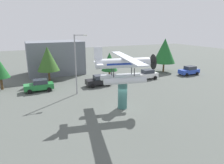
{
  "coord_description": "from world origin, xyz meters",
  "views": [
    {
      "loc": [
        -10.3,
        -19.75,
        9.41
      ],
      "look_at": [
        0.0,
        3.0,
        2.45
      ],
      "focal_mm": 32.17,
      "sensor_mm": 36.0,
      "label": 1
    }
  ],
  "objects_px": {
    "display_pedestal": "(123,95)",
    "car_mid_black": "(99,80)",
    "car_near_green": "(39,85)",
    "car_far_white": "(147,74)",
    "tree_east": "(48,59)",
    "car_distant_blue": "(189,71)",
    "tree_center_back": "(109,62)",
    "streetlight_primary": "(77,61)",
    "storefront_building": "(55,58)",
    "tree_far_east": "(165,51)",
    "floatplane_monument": "(124,67)"
  },
  "relations": [
    {
      "from": "display_pedestal",
      "to": "car_far_white",
      "type": "bearing_deg",
      "value": 44.92
    },
    {
      "from": "display_pedestal",
      "to": "floatplane_monument",
      "type": "distance_m",
      "value": 3.31
    },
    {
      "from": "car_distant_blue",
      "to": "tree_far_east",
      "type": "height_order",
      "value": "tree_far_east"
    },
    {
      "from": "car_mid_black",
      "to": "streetlight_primary",
      "type": "relative_size",
      "value": 0.5
    },
    {
      "from": "car_near_green",
      "to": "storefront_building",
      "type": "relative_size",
      "value": 0.39
    },
    {
      "from": "car_far_white",
      "to": "floatplane_monument",
      "type": "bearing_deg",
      "value": 45.35
    },
    {
      "from": "streetlight_primary",
      "to": "tree_center_back",
      "type": "height_order",
      "value": "streetlight_primary"
    },
    {
      "from": "streetlight_primary",
      "to": "tree_center_back",
      "type": "bearing_deg",
      "value": 36.87
    },
    {
      "from": "car_distant_blue",
      "to": "tree_center_back",
      "type": "bearing_deg",
      "value": -11.58
    },
    {
      "from": "car_mid_black",
      "to": "car_near_green",
      "type": "bearing_deg",
      "value": -6.62
    },
    {
      "from": "car_near_green",
      "to": "streetlight_primary",
      "type": "xyz_separation_m",
      "value": [
        4.99,
        -3.61,
        3.95
      ]
    },
    {
      "from": "car_far_white",
      "to": "tree_east",
      "type": "distance_m",
      "value": 17.72
    },
    {
      "from": "car_mid_black",
      "to": "car_far_white",
      "type": "bearing_deg",
      "value": -177.51
    },
    {
      "from": "car_near_green",
      "to": "tree_far_east",
      "type": "distance_m",
      "value": 25.94
    },
    {
      "from": "floatplane_monument",
      "to": "car_mid_black",
      "type": "bearing_deg",
      "value": 97.74
    },
    {
      "from": "tree_center_back",
      "to": "car_far_white",
      "type": "bearing_deg",
      "value": -21.93
    },
    {
      "from": "floatplane_monument",
      "to": "tree_far_east",
      "type": "height_order",
      "value": "floatplane_monument"
    },
    {
      "from": "tree_east",
      "to": "car_near_green",
      "type": "bearing_deg",
      "value": -114.44
    },
    {
      "from": "tree_east",
      "to": "display_pedestal",
      "type": "bearing_deg",
      "value": -67.99
    },
    {
      "from": "car_distant_blue",
      "to": "streetlight_primary",
      "type": "distance_m",
      "value": 23.78
    },
    {
      "from": "car_near_green",
      "to": "car_far_white",
      "type": "xyz_separation_m",
      "value": [
        18.71,
        -0.65,
        0.0
      ]
    },
    {
      "from": "car_mid_black",
      "to": "tree_far_east",
      "type": "relative_size",
      "value": 0.6
    },
    {
      "from": "car_distant_blue",
      "to": "tree_far_east",
      "type": "bearing_deg",
      "value": -57.87
    },
    {
      "from": "car_distant_blue",
      "to": "car_far_white",
      "type": "bearing_deg",
      "value": -4.24
    },
    {
      "from": "car_distant_blue",
      "to": "floatplane_monument",
      "type": "bearing_deg",
      "value": 25.87
    },
    {
      "from": "display_pedestal",
      "to": "car_mid_black",
      "type": "distance_m",
      "value": 9.94
    },
    {
      "from": "car_mid_black",
      "to": "car_distant_blue",
      "type": "bearing_deg",
      "value": 179.11
    },
    {
      "from": "car_far_white",
      "to": "tree_far_east",
      "type": "height_order",
      "value": "tree_far_east"
    },
    {
      "from": "streetlight_primary",
      "to": "tree_far_east",
      "type": "height_order",
      "value": "streetlight_primary"
    },
    {
      "from": "display_pedestal",
      "to": "tree_east",
      "type": "bearing_deg",
      "value": 112.01
    },
    {
      "from": "floatplane_monument",
      "to": "car_distant_blue",
      "type": "relative_size",
      "value": 2.48
    },
    {
      "from": "car_mid_black",
      "to": "storefront_building",
      "type": "height_order",
      "value": "storefront_building"
    },
    {
      "from": "car_far_white",
      "to": "tree_far_east",
      "type": "relative_size",
      "value": 0.6
    },
    {
      "from": "car_mid_black",
      "to": "car_distant_blue",
      "type": "xyz_separation_m",
      "value": [
        19.15,
        -0.3,
        0.0
      ]
    },
    {
      "from": "storefront_building",
      "to": "tree_center_back",
      "type": "distance_m",
      "value": 12.18
    },
    {
      "from": "car_near_green",
      "to": "streetlight_primary",
      "type": "bearing_deg",
      "value": 144.11
    },
    {
      "from": "car_mid_black",
      "to": "tree_east",
      "type": "xyz_separation_m",
      "value": [
        -7.08,
        5.68,
        3.2
      ]
    },
    {
      "from": "tree_center_back",
      "to": "car_near_green",
      "type": "bearing_deg",
      "value": -171.21
    },
    {
      "from": "car_far_white",
      "to": "tree_east",
      "type": "height_order",
      "value": "tree_east"
    },
    {
      "from": "display_pedestal",
      "to": "car_near_green",
      "type": "relative_size",
      "value": 0.78
    },
    {
      "from": "car_near_green",
      "to": "tree_far_east",
      "type": "bearing_deg",
      "value": -172.99
    },
    {
      "from": "tree_center_back",
      "to": "floatplane_monument",
      "type": "bearing_deg",
      "value": -106.59
    },
    {
      "from": "car_mid_black",
      "to": "tree_east",
      "type": "distance_m",
      "value": 9.63
    },
    {
      "from": "car_near_green",
      "to": "storefront_building",
      "type": "xyz_separation_m",
      "value": [
        4.31,
        11.05,
        2.39
      ]
    },
    {
      "from": "display_pedestal",
      "to": "car_distant_blue",
      "type": "height_order",
      "value": "display_pedestal"
    },
    {
      "from": "car_near_green",
      "to": "car_far_white",
      "type": "relative_size",
      "value": 1.0
    },
    {
      "from": "tree_east",
      "to": "streetlight_primary",
      "type": "bearing_deg",
      "value": -70.61
    },
    {
      "from": "tree_east",
      "to": "tree_far_east",
      "type": "xyz_separation_m",
      "value": [
        23.41,
        -1.48,
        0.38
      ]
    },
    {
      "from": "storefront_building",
      "to": "floatplane_monument",
      "type": "bearing_deg",
      "value": -79.2
    },
    {
      "from": "floatplane_monument",
      "to": "storefront_building",
      "type": "distance_m",
      "value": 22.49
    }
  ]
}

